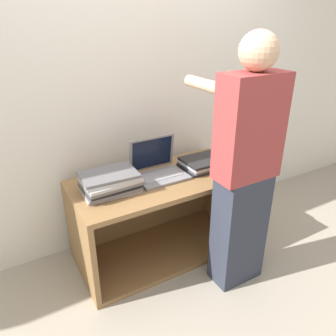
{
  "coord_description": "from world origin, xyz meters",
  "views": [
    {
      "loc": [
        -1.01,
        -1.54,
        1.72
      ],
      "look_at": [
        0.0,
        0.22,
        0.77
      ],
      "focal_mm": 35.0,
      "sensor_mm": 36.0,
      "label": 1
    }
  ],
  "objects_px": {
    "person": "(244,172)",
    "laptop_open": "(158,169)",
    "laptop_stack_left": "(110,182)",
    "laptop_stack_right": "(206,162)"
  },
  "relations": [
    {
      "from": "person",
      "to": "laptop_open",
      "type": "bearing_deg",
      "value": 120.73
    },
    {
      "from": "laptop_open",
      "to": "laptop_stack_right",
      "type": "xyz_separation_m",
      "value": [
        0.39,
        -0.05,
        -0.02
      ]
    },
    {
      "from": "laptop_stack_left",
      "to": "person",
      "type": "distance_m",
      "value": 0.87
    },
    {
      "from": "laptop_open",
      "to": "laptop_stack_left",
      "type": "relative_size",
      "value": 0.95
    },
    {
      "from": "laptop_open",
      "to": "laptop_stack_left",
      "type": "bearing_deg",
      "value": -172.77
    },
    {
      "from": "laptop_stack_left",
      "to": "person",
      "type": "bearing_deg",
      "value": -34.77
    },
    {
      "from": "laptop_stack_right",
      "to": "person",
      "type": "relative_size",
      "value": 0.23
    },
    {
      "from": "laptop_stack_right",
      "to": "person",
      "type": "distance_m",
      "value": 0.52
    },
    {
      "from": "laptop_open",
      "to": "person",
      "type": "distance_m",
      "value": 0.64
    },
    {
      "from": "laptop_stack_left",
      "to": "laptop_open",
      "type": "bearing_deg",
      "value": 7.23
    }
  ]
}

